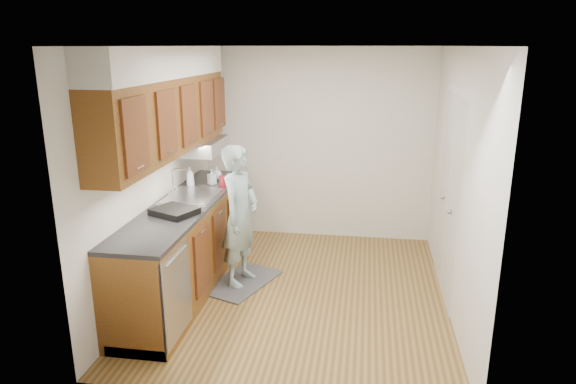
% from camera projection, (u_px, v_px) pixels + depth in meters
% --- Properties ---
extents(floor, '(3.50, 3.50, 0.00)m').
position_uv_depth(floor, '(299.00, 292.00, 5.40)').
color(floor, olive).
rests_on(floor, ground).
extents(ceiling, '(3.50, 3.50, 0.00)m').
position_uv_depth(ceiling, '(300.00, 46.00, 4.72)').
color(ceiling, white).
rests_on(ceiling, wall_left).
extents(wall_left, '(0.02, 3.50, 2.50)m').
position_uv_depth(wall_left, '(155.00, 172.00, 5.28)').
color(wall_left, silver).
rests_on(wall_left, floor).
extents(wall_right, '(0.02, 3.50, 2.50)m').
position_uv_depth(wall_right, '(457.00, 184.00, 4.84)').
color(wall_right, silver).
rests_on(wall_right, floor).
extents(wall_back, '(3.00, 0.02, 2.50)m').
position_uv_depth(wall_back, '(317.00, 145.00, 6.72)').
color(wall_back, silver).
rests_on(wall_back, floor).
extents(counter, '(0.64, 2.80, 1.30)m').
position_uv_depth(counter, '(187.00, 243.00, 5.44)').
color(counter, brown).
rests_on(counter, floor).
extents(upper_cabinets, '(0.47, 2.80, 1.21)m').
position_uv_depth(upper_cabinets, '(168.00, 103.00, 5.11)').
color(upper_cabinets, brown).
rests_on(upper_cabinets, wall_left).
extents(closet_door, '(0.02, 1.22, 2.05)m').
position_uv_depth(closet_door, '(449.00, 197.00, 5.19)').
color(closet_door, white).
rests_on(closet_door, wall_right).
extents(floor_mat, '(0.82, 1.03, 0.02)m').
position_uv_depth(floor_mat, '(242.00, 282.00, 5.63)').
color(floor_mat, '#58585A').
rests_on(floor_mat, floor).
extents(person, '(0.53, 0.68, 1.71)m').
position_uv_depth(person, '(240.00, 207.00, 5.39)').
color(person, '#8FABAE').
rests_on(person, floor_mat).
extents(soap_bottle_a, '(0.11, 0.11, 0.24)m').
position_uv_depth(soap_bottle_a, '(190.00, 177.00, 5.87)').
color(soap_bottle_a, silver).
rests_on(soap_bottle_a, counter).
extents(soap_bottle_b, '(0.11, 0.11, 0.18)m').
position_uv_depth(soap_bottle_b, '(212.00, 177.00, 5.99)').
color(soap_bottle_b, silver).
rests_on(soap_bottle_b, counter).
extents(soap_bottle_c, '(0.18, 0.18, 0.17)m').
position_uv_depth(soap_bottle_c, '(216.00, 173.00, 6.20)').
color(soap_bottle_c, silver).
rests_on(soap_bottle_c, counter).
extents(soda_can, '(0.09, 0.09, 0.13)m').
position_uv_depth(soda_can, '(223.00, 181.00, 5.87)').
color(soda_can, red).
rests_on(soda_can, counter).
extents(dish_rack, '(0.49, 0.46, 0.06)m').
position_uv_depth(dish_rack, '(174.00, 211.00, 4.93)').
color(dish_rack, black).
rests_on(dish_rack, counter).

